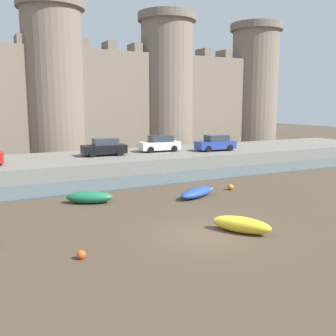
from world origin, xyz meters
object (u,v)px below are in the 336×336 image
(mooring_buoy_near_channel, at_px, (81,255))
(car_quay_east, at_px, (160,144))
(rowboat_foreground_centre, at_px, (89,197))
(rowboat_near_channel_right, at_px, (197,192))
(car_quay_centre_west, at_px, (216,143))
(car_quay_centre_east, at_px, (104,147))
(rowboat_midflat_left, at_px, (241,224))
(mooring_buoy_off_centre, at_px, (231,187))

(mooring_buoy_near_channel, relative_size, car_quay_east, 0.09)
(rowboat_foreground_centre, xyz_separation_m, mooring_buoy_near_channel, (-2.83, -8.51, -0.22))
(rowboat_foreground_centre, relative_size, rowboat_near_channel_right, 0.89)
(rowboat_near_channel_right, xyz_separation_m, car_quay_centre_west, (9.83, 12.29, 1.71))
(car_quay_centre_east, xyz_separation_m, car_quay_east, (6.04, 0.49, 0.00))
(rowboat_foreground_centre, relative_size, mooring_buoy_near_channel, 8.41)
(rowboat_foreground_centre, xyz_separation_m, rowboat_midflat_left, (4.80, -8.80, 0.00))
(rowboat_foreground_centre, bearing_deg, rowboat_midflat_left, -61.39)
(mooring_buoy_near_channel, bearing_deg, rowboat_near_channel_right, 35.40)
(mooring_buoy_near_channel, bearing_deg, car_quay_east, 56.64)
(rowboat_near_channel_right, distance_m, car_quay_east, 15.08)
(rowboat_near_channel_right, bearing_deg, rowboat_foreground_centre, 165.53)
(rowboat_foreground_centre, xyz_separation_m, car_quay_centre_west, (16.53, 10.56, 1.64))
(car_quay_centre_west, bearing_deg, mooring_buoy_off_centre, -119.63)
(car_quay_centre_west, bearing_deg, car_quay_east, 159.51)
(mooring_buoy_near_channel, bearing_deg, car_quay_centre_west, 44.56)
(mooring_buoy_off_centre, bearing_deg, car_quay_centre_east, 110.78)
(rowboat_midflat_left, distance_m, mooring_buoy_off_centre, 9.41)
(rowboat_foreground_centre, distance_m, rowboat_near_channel_right, 6.92)
(rowboat_midflat_left, height_order, mooring_buoy_near_channel, rowboat_midflat_left)
(rowboat_foreground_centre, distance_m, car_quay_east, 16.86)
(rowboat_midflat_left, bearing_deg, mooring_buoy_off_centre, 56.55)
(mooring_buoy_off_centre, height_order, car_quay_centre_east, car_quay_centre_east)
(rowboat_midflat_left, relative_size, mooring_buoy_off_centre, 6.95)
(car_quay_centre_east, bearing_deg, rowboat_near_channel_right, -83.09)
(mooring_buoy_off_centre, distance_m, car_quay_centre_east, 14.09)
(rowboat_near_channel_right, bearing_deg, mooring_buoy_off_centre, 13.34)
(rowboat_near_channel_right, distance_m, car_quay_centre_west, 15.83)
(car_quay_east, bearing_deg, rowboat_midflat_left, -106.33)
(rowboat_foreground_centre, height_order, mooring_buoy_off_centre, rowboat_foreground_centre)
(mooring_buoy_off_centre, xyz_separation_m, car_quay_east, (1.09, 13.56, 1.83))
(rowboat_near_channel_right, xyz_separation_m, car_quay_east, (4.37, 14.33, 1.71))
(rowboat_near_channel_right, xyz_separation_m, mooring_buoy_off_centre, (3.28, 0.78, -0.12))
(mooring_buoy_near_channel, distance_m, car_quay_east, 25.34)
(car_quay_centre_east, bearing_deg, car_quay_centre_west, -7.67)
(rowboat_foreground_centre, relative_size, car_quay_east, 0.72)
(rowboat_midflat_left, height_order, car_quay_east, car_quay_east)
(mooring_buoy_near_channel, xyz_separation_m, car_quay_centre_west, (19.36, 19.07, 1.86))
(rowboat_midflat_left, relative_size, car_quay_centre_east, 0.70)
(mooring_buoy_near_channel, relative_size, car_quay_centre_east, 0.09)
(mooring_buoy_off_centre, relative_size, car_quay_east, 0.10)
(rowboat_foreground_centre, bearing_deg, mooring_buoy_off_centre, -5.45)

